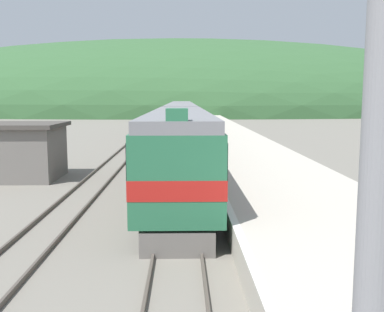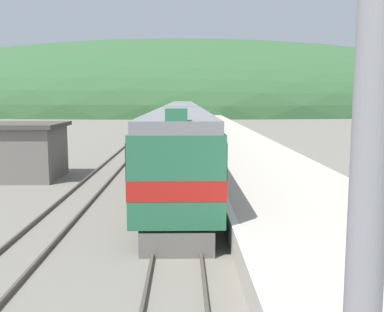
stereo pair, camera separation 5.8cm
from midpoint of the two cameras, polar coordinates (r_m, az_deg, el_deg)
track_main at (r=70.30m, az=-1.18°, el=3.70°), size 1.52×180.00×0.16m
track_siding at (r=70.47m, az=-5.00°, el=3.68°), size 1.52×180.00×0.16m
platform at (r=50.54m, az=4.28°, el=2.63°), size 6.44×140.00×0.94m
distant_hills at (r=145.12m, az=-1.10°, el=5.63°), size 224.06×100.83×44.55m
express_train_lead_car at (r=22.85m, az=-1.50°, el=1.16°), size 2.94×20.44×4.41m
carriage_second at (r=43.94m, az=-1.27°, el=4.19°), size 2.93×19.65×4.05m
carriage_third at (r=64.45m, az=-1.20°, el=5.25°), size 2.93×19.65×4.05m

